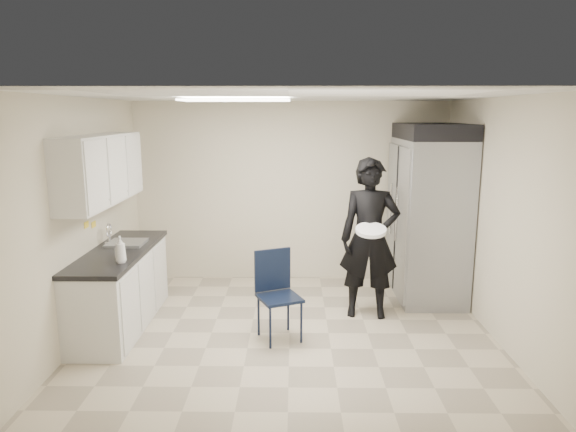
{
  "coord_description": "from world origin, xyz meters",
  "views": [
    {
      "loc": [
        0.04,
        -5.4,
        2.43
      ],
      "look_at": [
        -0.02,
        0.2,
        1.3
      ],
      "focal_mm": 32.0,
      "sensor_mm": 36.0,
      "label": 1
    }
  ],
  "objects_px": {
    "lower_counter": "(121,290)",
    "folding_chair": "(279,298)",
    "man_tuxedo": "(370,239)",
    "commercial_fridge": "(428,219)"
  },
  "relations": [
    {
      "from": "commercial_fridge",
      "to": "folding_chair",
      "type": "height_order",
      "value": "commercial_fridge"
    },
    {
      "from": "man_tuxedo",
      "to": "lower_counter",
      "type": "bearing_deg",
      "value": -167.55
    },
    {
      "from": "folding_chair",
      "to": "man_tuxedo",
      "type": "height_order",
      "value": "man_tuxedo"
    },
    {
      "from": "lower_counter",
      "to": "man_tuxedo",
      "type": "relative_size",
      "value": 0.99
    },
    {
      "from": "lower_counter",
      "to": "commercial_fridge",
      "type": "bearing_deg",
      "value": 15.88
    },
    {
      "from": "lower_counter",
      "to": "man_tuxedo",
      "type": "bearing_deg",
      "value": 6.79
    },
    {
      "from": "lower_counter",
      "to": "folding_chair",
      "type": "relative_size",
      "value": 2.02
    },
    {
      "from": "lower_counter",
      "to": "folding_chair",
      "type": "distance_m",
      "value": 1.88
    },
    {
      "from": "folding_chair",
      "to": "man_tuxedo",
      "type": "distance_m",
      "value": 1.36
    },
    {
      "from": "commercial_fridge",
      "to": "man_tuxedo",
      "type": "relative_size",
      "value": 1.09
    }
  ]
}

